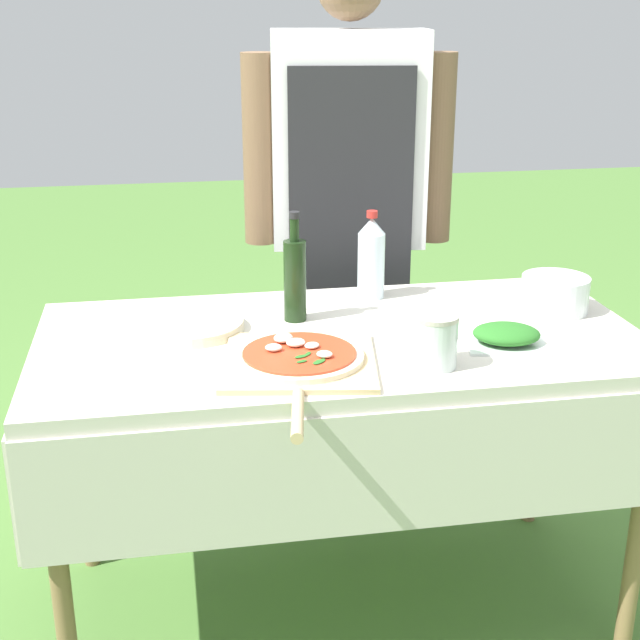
# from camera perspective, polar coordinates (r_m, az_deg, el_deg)

# --- Properties ---
(ground_plane) EXTENTS (12.00, 12.00, 0.00)m
(ground_plane) POSITION_cam_1_polar(r_m,az_deg,el_deg) (2.50, 1.19, -17.60)
(ground_plane) COLOR #517F38
(prep_table) EXTENTS (1.46, 0.74, 0.77)m
(prep_table) POSITION_cam_1_polar(r_m,az_deg,el_deg) (2.16, 1.32, -3.09)
(prep_table) COLOR beige
(prep_table) RESTS_ON ground
(person_cook) EXTENTS (0.62, 0.25, 1.65)m
(person_cook) POSITION_cam_1_polar(r_m,az_deg,el_deg) (2.68, 1.82, 8.06)
(person_cook) COLOR #4C4C51
(person_cook) RESTS_ON ground
(pizza_on_peel) EXTENTS (0.38, 0.55, 0.05)m
(pizza_on_peel) POSITION_cam_1_polar(r_m,az_deg,el_deg) (1.94, -1.35, -2.58)
(pizza_on_peel) COLOR #D1B27F
(pizza_on_peel) RESTS_ON prep_table
(oil_bottle) EXTENTS (0.06, 0.06, 0.28)m
(oil_bottle) POSITION_cam_1_polar(r_m,az_deg,el_deg) (2.19, -1.61, 2.71)
(oil_bottle) COLOR black
(oil_bottle) RESTS_ON prep_table
(water_bottle) EXTENTS (0.07, 0.07, 0.24)m
(water_bottle) POSITION_cam_1_polar(r_m,az_deg,el_deg) (2.37, 3.30, 4.03)
(water_bottle) COLOR silver
(water_bottle) RESTS_ON prep_table
(herb_container) EXTENTS (0.21, 0.18, 0.05)m
(herb_container) POSITION_cam_1_polar(r_m,az_deg,el_deg) (2.10, 11.84, -0.97)
(herb_container) COLOR silver
(herb_container) RESTS_ON prep_table
(mixing_tub) EXTENTS (0.17, 0.17, 0.09)m
(mixing_tub) POSITION_cam_1_polar(r_m,az_deg,el_deg) (2.35, 14.80, 1.63)
(mixing_tub) COLOR silver
(mixing_tub) RESTS_ON prep_table
(plate_stack) EXTENTS (0.26, 0.26, 0.02)m
(plate_stack) POSITION_cam_1_polar(r_m,az_deg,el_deg) (2.17, -8.34, -0.33)
(plate_stack) COLOR beige
(plate_stack) RESTS_ON prep_table
(sauce_jar) EXTENTS (0.10, 0.10, 0.12)m
(sauce_jar) POSITION_cam_1_polar(r_m,az_deg,el_deg) (1.94, 7.40, -1.52)
(sauce_jar) COLOR silver
(sauce_jar) RESTS_ON prep_table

